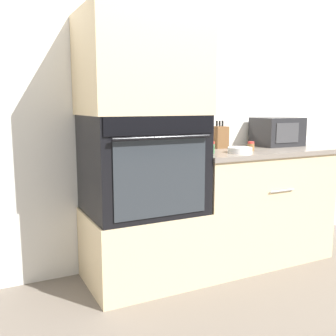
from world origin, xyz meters
TOP-DOWN VIEW (x-y plane):
  - ground_plane at (0.00, 0.00)m, footprint 12.00×12.00m
  - wall_back at (0.00, 0.63)m, footprint 8.00×0.05m
  - oven_cabinet_base at (-0.39, 0.30)m, footprint 0.78×0.60m
  - wall_oven at (-0.39, 0.30)m, footprint 0.76×0.64m
  - oven_cabinet_upper at (-0.39, 0.30)m, footprint 0.78×0.60m
  - counter_unit at (0.58, 0.30)m, footprint 1.18×0.63m
  - microwave at (0.90, 0.42)m, footprint 0.38×0.30m
  - knife_block at (0.36, 0.49)m, footprint 0.11×0.11m
  - bowl at (0.31, 0.15)m, footprint 0.18×0.18m
  - condiment_jar_near at (0.19, 0.51)m, footprint 0.05×0.05m
  - condiment_jar_mid at (0.47, 0.22)m, footprint 0.05×0.05m
  - condiment_jar_far at (0.11, 0.23)m, footprint 0.06×0.06m

SIDE VIEW (x-z plane):
  - ground_plane at x=0.00m, z-range 0.00..0.00m
  - oven_cabinet_base at x=-0.39m, z-range 0.00..0.51m
  - counter_unit at x=0.58m, z-range 0.00..0.90m
  - wall_oven at x=-0.39m, z-range 0.51..1.17m
  - bowl at x=0.31m, z-range 0.89..0.93m
  - condiment_jar_mid at x=0.47m, z-range 0.89..0.96m
  - condiment_jar_far at x=0.11m, z-range 0.89..0.98m
  - condiment_jar_near at x=0.19m, z-range 0.89..1.00m
  - knife_block at x=0.36m, z-range 0.87..1.09m
  - microwave at x=0.90m, z-range 0.89..1.13m
  - wall_back at x=0.00m, z-range 0.00..2.50m
  - oven_cabinet_upper at x=-0.39m, z-range 1.17..1.83m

